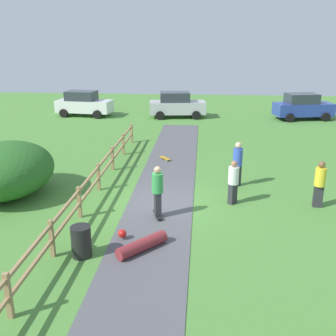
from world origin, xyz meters
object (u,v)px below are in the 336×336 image
Objects in this scene: bystander_yellow at (320,182)px; parked_car_blue at (303,107)px; parked_car_silver at (177,105)px; parked_car_white at (84,104)px; skateboard_loose at (165,158)px; skater_riding at (158,189)px; bystander_white at (233,180)px; trash_bin at (81,241)px; skater_fallen at (140,244)px; bystander_blue at (238,162)px; bush_large at (6,170)px.

parked_car_blue reaches higher than bystander_yellow.
parked_car_silver and parked_car_white have the same top height.
parked_car_white reaches higher than skateboard_loose.
parked_car_silver is at bearing -0.09° from parked_car_white.
skater_riding is 2.96m from bystander_white.
trash_bin is 0.59× the size of skater_fallen.
bystander_blue is 0.42× the size of parked_car_white.
parked_car_silver and parked_car_blue have the same top height.
trash_bin is at bearing -117.32° from parked_car_blue.
bystander_blue is 18.11m from parked_car_white.
parked_car_blue is at bearing 62.68° from trash_bin.
trash_bin is 0.21× the size of parked_car_white.
parked_car_white is at bearing 110.37° from skater_fallen.
skateboard_loose is (-0.38, 6.70, -0.93)m from skater_riding.
trash_bin reaches higher than skateboard_loose.
skater_fallen is at bearing -96.22° from skater_riding.
bystander_blue is at bearing -112.10° from parked_car_blue.
bystander_blue reaches higher than skater_fallen.
bystander_white is 0.38× the size of parked_car_silver.
trash_bin is 8.52m from bystander_yellow.
bystander_blue reaches higher than trash_bin.
bystander_blue is at bearing 144.96° from bystander_yellow.
bystander_blue reaches higher than skateboard_loose.
bystander_yellow reaches higher than trash_bin.
skater_fallen is (-0.25, -2.26, -0.82)m from skater_riding.
skateboard_loose is 0.45× the size of bystander_yellow.
parked_car_white is at bearing 179.95° from parked_car_blue.
skater_fallen is 20.22m from parked_car_silver.
skater_fallen is (5.72, -3.76, -0.83)m from bush_large.
bystander_yellow is at bearing -100.95° from parked_car_blue.
bystander_white is at bearing -110.68° from parked_car_blue.
skater_riding is at bearing -151.49° from bystander_white.
bystander_blue is at bearing 51.84° from trash_bin.
bystander_blue is at bearing -76.88° from parked_car_silver.
skater_riding is at bearing -166.29° from bystander_yellow.
trash_bin is 0.49× the size of bystander_blue.
bystander_yellow is 0.39× the size of parked_car_blue.
skater_riding is 2.42m from skater_fallen.
skater_fallen is 4.70m from bystander_white.
parked_car_blue is (6.24, 16.52, 0.06)m from bystander_white.
skateboard_loose is 14.55m from parked_car_blue.
parked_car_blue is at bearing -0.02° from parked_car_silver.
bystander_white is at bearing 42.96° from trash_bin.
trash_bin is 9.53m from skateboard_loose.
trash_bin is at bearing -151.29° from bystander_yellow.
bush_large reaches higher than parked_car_blue.
trash_bin is 0.20× the size of parked_car_blue.
skateboard_loose is at bearing 133.82° from bystander_blue.
skater_fallen is 0.35× the size of parked_car_silver.
skateboard_loose is at bearing 93.21° from skater_riding.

